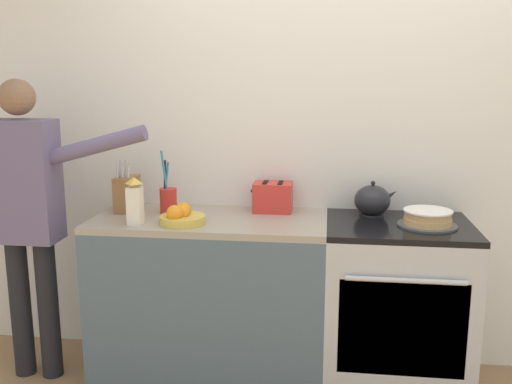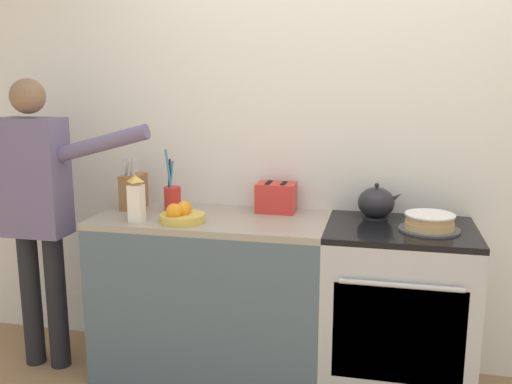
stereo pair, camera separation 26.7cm
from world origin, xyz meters
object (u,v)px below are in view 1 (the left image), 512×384
utensil_crock (168,199)px  person_baker (27,205)px  stove_range (395,307)px  tea_kettle (373,200)px  milk_carton (135,202)px  fruit_bowl (182,216)px  toaster (273,197)px  layer_cake (428,219)px  knife_block (127,193)px

utensil_crock → person_baker: (-0.70, -0.19, -0.01)m
stove_range → tea_kettle: tea_kettle is taller
stove_range → milk_carton: milk_carton is taller
stove_range → fruit_bowl: size_ratio=3.89×
stove_range → milk_carton: (-1.32, -0.18, 0.56)m
toaster → person_baker: size_ratio=0.14×
layer_cake → tea_kettle: tea_kettle is taller
milk_carton → person_baker: (-0.60, 0.06, -0.05)m
toaster → layer_cake: bearing=-14.9°
tea_kettle → person_baker: (-1.80, -0.29, -0.01)m
tea_kettle → toaster: size_ratio=1.03×
stove_range → layer_cake: layer_cake is taller
stove_range → milk_carton: size_ratio=3.71×
knife_block → person_baker: (-0.47, -0.21, -0.03)m
person_baker → milk_carton: bearing=-3.7°
knife_block → person_baker: 0.51m
layer_cake → person_baker: person_baker is taller
person_baker → knife_block: bearing=26.2°
knife_block → person_baker: size_ratio=0.18×
tea_kettle → stove_range: bearing=-53.3°
tea_kettle → person_baker: size_ratio=0.14×
tea_kettle → milk_carton: bearing=-163.7°
utensil_crock → stove_range: bearing=-3.1°
stove_range → toaster: 0.87m
stove_range → knife_block: bearing=176.5°
toaster → milk_carton: bearing=-150.9°
milk_carton → person_baker: person_baker is taller
tea_kettle → milk_carton: size_ratio=0.97×
utensil_crock → tea_kettle: bearing=5.3°
milk_carton → person_baker: bearing=174.7°
toaster → milk_carton: (-0.66, -0.36, 0.03)m
tea_kettle → person_baker: 1.82m
layer_cake → utensil_crock: utensil_crock is taller
utensil_crock → milk_carton: utensil_crock is taller
tea_kettle → person_baker: person_baker is taller
fruit_bowl → milk_carton: size_ratio=0.95×
milk_carton → layer_cake: bearing=6.0°
toaster → milk_carton: milk_carton is taller
milk_carton → person_baker: 0.61m
tea_kettle → milk_carton: milk_carton is taller
stove_range → knife_block: (-1.46, 0.09, 0.55)m
fruit_bowl → stove_range: bearing=7.2°
stove_range → knife_block: 1.56m
stove_range → layer_cake: 0.50m
knife_block → layer_cake: bearing=-4.2°
stove_range → tea_kettle: bearing=126.7°
utensil_crock → layer_cake: bearing=-4.0°
knife_block → tea_kettle: bearing=3.5°
toaster → person_baker: bearing=-166.2°
knife_block → toaster: 0.80m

